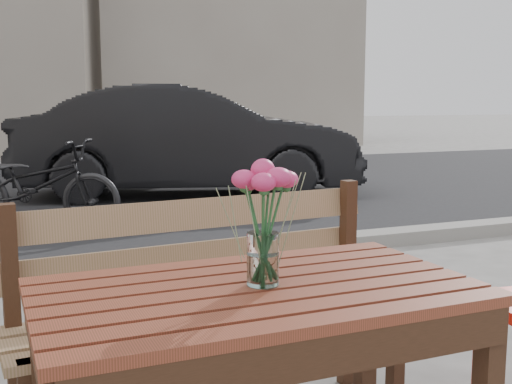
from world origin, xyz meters
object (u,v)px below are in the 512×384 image
main_table (258,328)px  parked_car (189,141)px  bicycle (36,185)px  main_vase (263,208)px

main_table → parked_car: parked_car is taller
bicycle → main_table: bearing=-147.6°
main_table → main_vase: main_vase is taller
main_vase → bicycle: 4.89m
main_vase → parked_car: bearing=75.4°
main_vase → bicycle: main_vase is taller
main_table → parked_car: (1.71, 6.52, 0.10)m
parked_car → bicycle: (-2.02, -1.66, -0.28)m
main_table → parked_car: 6.74m
main_table → bicycle: bearing=92.8°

